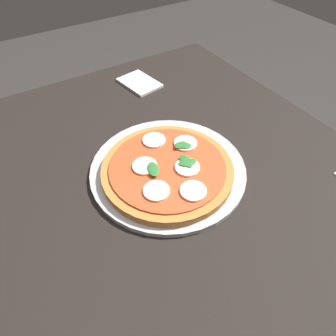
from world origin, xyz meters
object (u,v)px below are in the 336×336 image
(dining_table, at_px, (181,234))
(napkin, at_px, (140,83))
(serving_tray, at_px, (168,169))
(pizza, at_px, (168,169))

(dining_table, distance_m, napkin, 0.51)
(dining_table, distance_m, serving_tray, 0.15)
(dining_table, xyz_separation_m, pizza, (0.09, -0.02, 0.13))
(pizza, relative_size, napkin, 2.26)
(pizza, distance_m, napkin, 0.41)
(napkin, bearing_deg, dining_table, 161.80)
(serving_tray, height_order, napkin, serving_tray)
(pizza, bearing_deg, dining_table, 167.04)
(dining_table, height_order, serving_tray, serving_tray)
(serving_tray, distance_m, napkin, 0.39)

